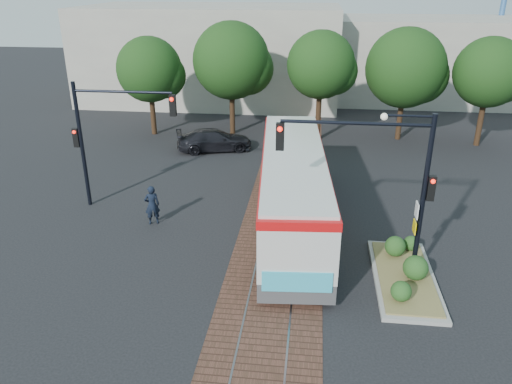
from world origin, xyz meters
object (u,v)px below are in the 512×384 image
at_px(traffic_island, 405,271).
at_px(officer, 152,205).
at_px(city_bus, 293,185).
at_px(signal_pole_left, 103,129).
at_px(parked_car, 214,140).
at_px(signal_pole_main, 389,172).

height_order(traffic_island, officer, officer).
height_order(city_bus, signal_pole_left, signal_pole_left).
height_order(city_bus, parked_car, city_bus).
height_order(city_bus, officer, city_bus).
bearing_deg(signal_pole_main, signal_pole_left, 158.55).
bearing_deg(officer, city_bus, 162.62).
distance_m(signal_pole_left, officer, 4.25).
xyz_separation_m(traffic_island, parked_car, (-9.86, 13.80, 0.36)).
distance_m(city_bus, parked_car, 11.31).
bearing_deg(signal_pole_main, parked_car, 123.01).
bearing_deg(city_bus, parked_car, 114.89).
bearing_deg(signal_pole_main, traffic_island, -5.36).
xyz_separation_m(officer, parked_car, (0.73, 10.53, -0.23)).
distance_m(signal_pole_main, parked_car, 16.71).
relative_size(traffic_island, signal_pole_main, 0.87).
bearing_deg(city_bus, signal_pole_main, -52.96).
xyz_separation_m(city_bus, signal_pole_left, (-8.81, 0.92, 1.98)).
bearing_deg(signal_pole_main, city_bus, 131.34).
bearing_deg(city_bus, officer, -177.77).
bearing_deg(traffic_island, officer, 162.88).
xyz_separation_m(traffic_island, signal_pole_left, (-13.19, 4.89, 3.54)).
distance_m(traffic_island, signal_pole_left, 14.50).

